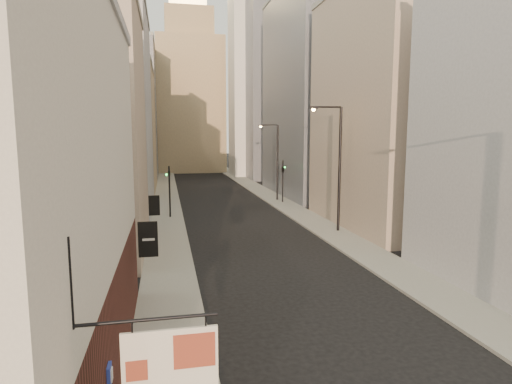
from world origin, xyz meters
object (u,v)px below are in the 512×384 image
(streetlamp_mid, at_px, (337,161))
(traffic_light_right, at_px, (283,171))
(clock_tower, at_px, (190,90))
(white_tower, at_px, (252,78))
(traffic_light_left, at_px, (169,180))
(streetlamp_far, at_px, (276,158))

(streetlamp_mid, bearing_deg, traffic_light_right, 94.71)
(clock_tower, xyz_separation_m, traffic_light_right, (7.70, -48.40, -13.87))
(white_tower, bearing_deg, streetlamp_mid, -93.57)
(streetlamp_mid, xyz_separation_m, traffic_light_left, (-13.12, 8.79, -2.11))
(streetlamp_far, distance_m, traffic_light_right, 2.43)
(clock_tower, distance_m, traffic_light_right, 50.93)
(streetlamp_mid, distance_m, streetlamp_far, 17.27)
(clock_tower, xyz_separation_m, streetlamp_far, (7.32, -46.49, -12.42))
(streetlamp_mid, bearing_deg, white_tower, 90.41)
(traffic_light_right, bearing_deg, streetlamp_mid, 71.84)
(clock_tower, distance_m, streetlamp_far, 48.67)
(clock_tower, bearing_deg, streetlamp_far, -81.05)
(streetlamp_far, height_order, traffic_light_left, streetlamp_far)
(traffic_light_left, relative_size, traffic_light_right, 1.00)
(streetlamp_far, relative_size, traffic_light_right, 1.83)
(clock_tower, relative_size, white_tower, 1.08)
(white_tower, distance_m, streetlamp_far, 35.33)
(white_tower, relative_size, streetlamp_far, 4.55)
(streetlamp_mid, height_order, traffic_light_right, streetlamp_mid)
(clock_tower, distance_m, streetlamp_mid, 65.31)
(traffic_light_right, bearing_deg, traffic_light_left, 7.98)
(clock_tower, height_order, traffic_light_left, clock_tower)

